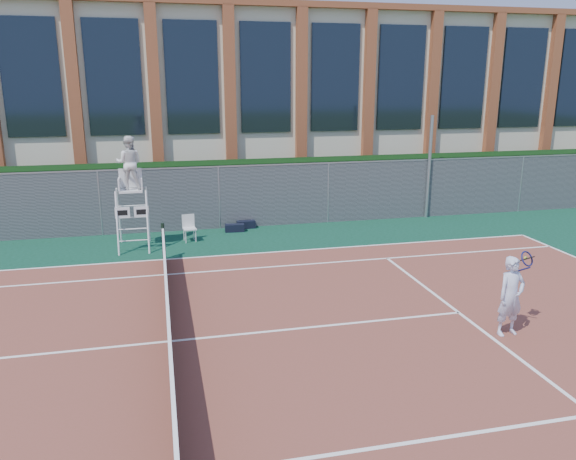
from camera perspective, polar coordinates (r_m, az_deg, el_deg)
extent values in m
plane|color=#233814|center=(11.73, -11.94, -11.15)|extent=(120.00, 120.00, 0.00)
cube|color=#0B341F|center=(12.63, -12.06, -9.16)|extent=(36.00, 20.00, 0.01)
cube|color=brown|center=(11.72, -11.94, -11.06)|extent=(23.77, 10.97, 0.02)
cylinder|color=black|center=(16.79, -12.54, -1.14)|extent=(0.10, 0.10, 1.10)
cube|color=black|center=(11.54, -12.06, -9.09)|extent=(0.03, 11.00, 0.86)
cube|color=white|center=(11.36, -12.18, -6.99)|extent=(0.06, 11.20, 0.07)
cube|color=black|center=(20.95, -12.82, 3.56)|extent=(40.00, 1.40, 2.20)
cube|color=beige|center=(28.59, -13.34, 12.33)|extent=(44.00, 10.00, 8.00)
cube|color=brown|center=(28.73, -13.86, 20.52)|extent=(45.00, 10.60, 0.25)
cylinder|color=#9EA0A5|center=(21.90, 14.14, 6.18)|extent=(0.12, 0.12, 3.87)
cylinder|color=white|center=(17.62, -16.96, 0.58)|extent=(0.06, 0.53, 1.93)
cylinder|color=white|center=(17.58, -14.07, 0.75)|extent=(0.06, 0.53, 1.93)
cylinder|color=white|center=(18.58, -16.78, 1.31)|extent=(0.06, 0.53, 1.93)
cylinder|color=white|center=(18.54, -14.04, 1.47)|extent=(0.06, 0.53, 1.93)
cube|color=white|center=(17.89, -15.66, 3.88)|extent=(0.69, 0.59, 0.06)
cube|color=white|center=(18.10, -15.71, 5.12)|extent=(0.69, 0.05, 0.59)
cube|color=white|center=(17.63, -16.47, 1.70)|extent=(0.43, 0.03, 0.34)
cube|color=white|center=(17.61, -14.68, 1.81)|extent=(0.43, 0.03, 0.34)
imported|color=white|center=(17.80, -15.85, 6.58)|extent=(0.88, 0.73, 1.63)
cube|color=silver|center=(18.53, -9.97, 0.12)|extent=(0.45, 0.45, 0.04)
cube|color=silver|center=(18.65, -10.10, 0.94)|extent=(0.40, 0.09, 0.43)
cylinder|color=silver|center=(18.41, -10.34, -0.71)|extent=(0.03, 0.03, 0.40)
cylinder|color=silver|center=(18.46, -9.35, -0.61)|extent=(0.03, 0.03, 0.40)
cylinder|color=silver|center=(18.72, -10.52, -0.46)|extent=(0.03, 0.03, 0.40)
cylinder|color=silver|center=(18.77, -9.54, -0.37)|extent=(0.03, 0.03, 0.40)
cube|color=black|center=(20.01, -4.29, 0.56)|extent=(0.65, 0.28, 0.27)
cube|color=black|center=(19.60, -5.45, 0.22)|extent=(0.67, 0.32, 0.26)
imported|color=silver|center=(12.31, 21.70, -6.27)|extent=(0.65, 0.47, 1.66)
torus|color=#14174C|center=(12.52, 23.11, -2.70)|extent=(0.38, 0.30, 0.30)
sphere|color=#CCE533|center=(12.73, 22.99, -2.64)|extent=(0.07, 0.07, 0.07)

